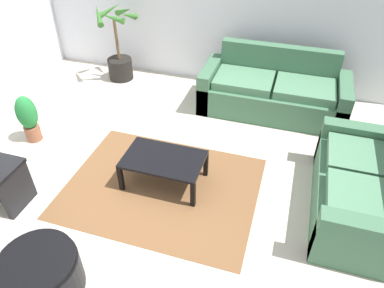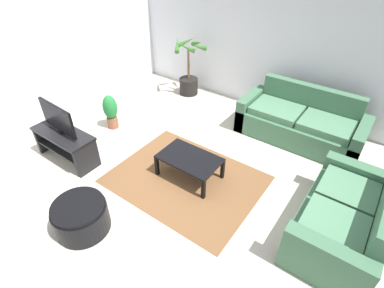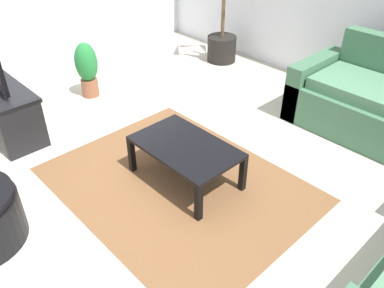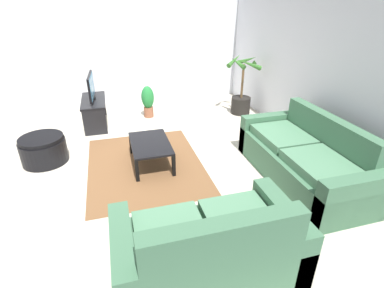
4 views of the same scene
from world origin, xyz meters
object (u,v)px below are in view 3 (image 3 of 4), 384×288
at_px(coffee_table, 185,150).
at_px(tv_stand, 0,103).
at_px(potted_plant_small, 87,68).
at_px(potted_palm, 223,32).

bearing_deg(coffee_table, tv_stand, -156.26).
height_order(tv_stand, potted_plant_small, potted_plant_small).
distance_m(tv_stand, coffee_table, 2.05).
relative_size(potted_palm, potted_plant_small, 1.89).
distance_m(tv_stand, potted_palm, 3.08).
bearing_deg(potted_palm, coffee_table, -53.54).
bearing_deg(potted_plant_small, tv_stand, -83.11).
bearing_deg(tv_stand, potted_plant_small, 96.89).
bearing_deg(potted_plant_small, coffee_table, -7.34).
height_order(potted_palm, potted_plant_small, potted_palm).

